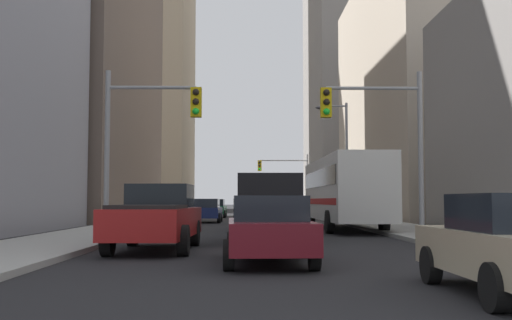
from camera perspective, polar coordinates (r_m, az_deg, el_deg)
name	(u,v)px	position (r m, az deg, el deg)	size (l,w,h in m)	color
sidewalk_left	(175,216)	(52.89, -7.58, -5.22)	(3.57, 160.00, 0.15)	#9E9E99
sidewalk_right	(331,216)	(53.06, 7.03, -5.22)	(3.57, 160.00, 0.15)	#9E9E99
city_bus	(344,190)	(29.74, 8.26, -2.78)	(2.67, 11.53, 3.40)	silver
pickup_truck_red	(156,217)	(17.66, -9.30, -5.33)	(2.20, 5.47, 1.90)	maroon
cargo_van_black	(269,204)	(21.12, 1.21, -4.16)	(2.16, 5.25, 2.26)	black
sedan_maroon	(269,229)	(13.68, 1.24, -6.51)	(1.95, 4.25, 1.52)	maroon
sedan_white	(257,214)	(28.44, 0.08, -5.10)	(1.95, 4.21, 1.52)	white
sedan_navy	(206,210)	(39.29, -4.67, -4.73)	(1.95, 4.25, 1.52)	#141E4C
sedan_green	(214,208)	(50.58, -3.91, -4.52)	(1.95, 4.26, 1.52)	#195938
traffic_signal_near_left	(148,126)	(21.75, -10.08, 3.14)	(3.39, 0.44, 6.00)	gray
traffic_signal_near_right	(377,126)	(21.98, 11.28, 3.11)	(3.63, 0.44, 6.00)	gray
traffic_signal_far_right	(285,173)	(60.75, 2.78, -1.26)	(5.06, 0.44, 6.00)	gray
street_lamp_right	(342,151)	(38.20, 8.05, 0.86)	(2.02, 0.32, 7.50)	gray
building_left_mid_office	(5,26)	(53.17, -22.42, 11.55)	(21.45, 24.94, 30.46)	#66564C
building_left_far_tower	(108,38)	(100.90, -13.70, 11.07)	(25.95, 21.02, 54.25)	tan
building_right_mid_block	(452,94)	(54.04, 17.90, 5.87)	(14.96, 27.15, 20.64)	#B7A893
building_right_far_highrise	(378,62)	(95.89, 11.37, 9.02)	(20.51, 26.16, 45.14)	gray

